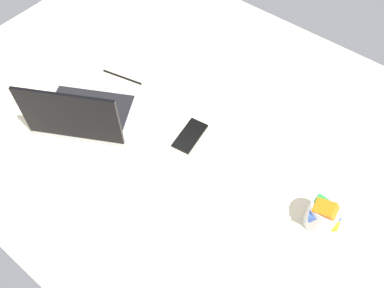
% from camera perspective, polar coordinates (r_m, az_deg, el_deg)
% --- Properties ---
extents(bed_mattress, '(1.80, 1.40, 0.18)m').
position_cam_1_polar(bed_mattress, '(1.53, -2.42, 2.37)').
color(bed_mattress, beige).
rests_on(bed_mattress, ground).
extents(laptop, '(0.40, 0.36, 0.23)m').
position_cam_1_polar(laptop, '(1.44, -15.12, 4.14)').
color(laptop, '#B7BABC').
rests_on(laptop, bed_mattress).
extents(snack_cup, '(0.10, 0.11, 0.15)m').
position_cam_1_polar(snack_cup, '(1.23, 18.11, -9.32)').
color(snack_cup, silver).
rests_on(snack_cup, bed_mattress).
extents(cell_phone, '(0.09, 0.15, 0.01)m').
position_cam_1_polar(cell_phone, '(1.39, -0.28, 1.19)').
color(cell_phone, black).
rests_on(cell_phone, bed_mattress).
extents(charger_cable, '(0.17, 0.04, 0.01)m').
position_cam_1_polar(charger_cable, '(1.59, -9.87, 9.32)').
color(charger_cable, black).
rests_on(charger_cable, bed_mattress).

